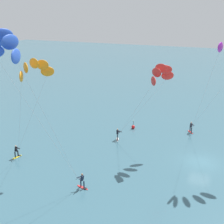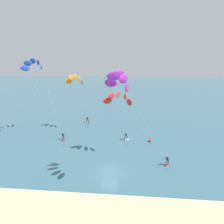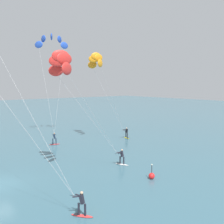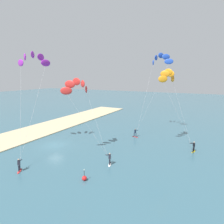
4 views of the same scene
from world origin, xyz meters
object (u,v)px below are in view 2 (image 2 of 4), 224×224
Objects in this scene: kitesurfer_far_out at (76,82)px; marker_buoy at (150,141)px; kitesurfer_nearshore at (121,85)px; kitesurfer_downwind at (119,100)px; kitesurfer_mid_water at (35,67)px.

marker_buoy is at bearing -19.12° from kitesurfer_far_out.
marker_buoy is at bearing 67.81° from kitesurfer_nearshore.
kitesurfer_nearshore is 11.39× the size of marker_buoy.
kitesurfer_downwind is 12.66m from marker_buoy.
kitesurfer_far_out is (7.52, 3.57, -3.30)m from kitesurfer_mid_water.
kitesurfer_mid_water reaches higher than marker_buoy.
kitesurfer_far_out is at bearing 25.41° from kitesurfer_mid_water.
kitesurfer_nearshore is 1.36× the size of kitesurfer_downwind.
kitesurfer_downwind is (17.66, -7.38, -4.69)m from kitesurfer_mid_water.
kitesurfer_nearshore is at bearing -60.47° from kitesurfer_far_out.
kitesurfer_downwind is (10.14, -10.95, -1.39)m from kitesurfer_far_out.
kitesurfer_mid_water is 8.95m from kitesurfer_far_out.
kitesurfer_far_out is 1.12× the size of kitesurfer_downwind.
kitesurfer_downwind is at bearing 94.99° from kitesurfer_nearshore.
kitesurfer_downwind is at bearing -22.69° from kitesurfer_mid_water.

